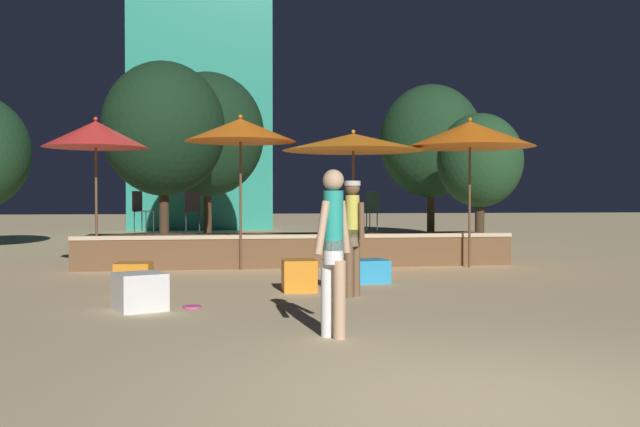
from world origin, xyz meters
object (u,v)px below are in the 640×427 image
Objects in this scene: patio_umbrella_3 at (353,142)px; bistro_chair_2 at (140,207)px; frisbee_disc at (192,307)px; patio_umbrella_2 at (470,134)px; person_0 at (333,246)px; bistro_chair_0 at (193,207)px; background_tree_2 at (208,135)px; cube_seat_2 at (134,278)px; patio_umbrella_1 at (240,130)px; person_1 at (352,232)px; patio_umbrella_0 at (96,134)px; cube_seat_0 at (140,292)px; cube_seat_3 at (299,275)px; cube_seat_1 at (368,271)px; background_tree_1 at (431,141)px; background_tree_4 at (480,161)px; bistro_chair_1 at (370,207)px; background_tree_3 at (164,129)px.

patio_umbrella_3 reaches higher than bistro_chair_2.
patio_umbrella_2 is at bearing 40.06° from frisbee_disc.
person_0 reaches higher than bistro_chair_0.
cube_seat_2 is at bearing -94.34° from background_tree_2.
patio_umbrella_1 reaches higher than person_1.
patio_umbrella_0 is at bearing 92.93° from person_1.
cube_seat_3 is (2.25, 1.52, 0.00)m from cube_seat_0.
bistro_chair_2 is at bearing 133.63° from cube_seat_1.
background_tree_1 is 4.68m from background_tree_4.
patio_umbrella_2 is 3.44× the size of bistro_chair_1.
background_tree_2 is at bearing 86.99° from cube_seat_0.
cube_seat_1 is (-0.25, -2.49, -2.39)m from patio_umbrella_3.
cube_seat_2 is at bearing -134.30° from background_tree_4.
cube_seat_3 is (-3.96, -3.20, -2.51)m from patio_umbrella_2.
cube_seat_3 is (-1.32, -1.01, 0.05)m from cube_seat_1.
cube_seat_1 is at bearing -122.07° from background_tree_4.
patio_umbrella_0 is 3.36× the size of bistro_chair_1.
bistro_chair_2 reaches higher than frisbee_disc.
patio_umbrella_0 is at bearing 134.77° from cube_seat_3.
bistro_chair_0 is 7.01m from frisbee_disc.
patio_umbrella_1 is 5.74m from frisbee_disc.
bistro_chair_0 and bistro_chair_1 have the same top height.
cube_seat_2 reaches higher than frisbee_disc.
bistro_chair_0 is at bearing -153.47° from background_tree_4.
background_tree_3 is at bearing 152.34° from person_0.
frisbee_disc is (0.14, -6.90, -1.22)m from bistro_chair_0.
frisbee_disc is at bearing -90.69° from background_tree_2.
patio_umbrella_2 reaches higher than cube_seat_2.
background_tree_3 is (-1.25, -4.56, -0.26)m from background_tree_2.
patio_umbrella_1 is at bearing 146.98° from person_0.
background_tree_3 is (-2.65, 10.18, 3.18)m from cube_seat_3.
cube_seat_3 is 10.99m from background_tree_3.
patio_umbrella_2 is 8.19m from cube_seat_0.
background_tree_2 reaches higher than patio_umbrella_0.
patio_umbrella_2 is 5.67m from cube_seat_3.
frisbee_disc is (-5.55, -4.67, -2.73)m from patio_umbrella_2.
patio_umbrella_0 is 0.51× the size of background_tree_2.
cube_seat_0 reaches higher than cube_seat_2.
bistro_chair_2 is at bearing 69.85° from patio_umbrella_0.
background_tree_2 is at bearing 145.96° from person_0.
background_tree_3 is (0.90, 6.60, 0.75)m from patio_umbrella_0.
cube_seat_1 is 14.66m from background_tree_1.
background_tree_1 is (7.41, 10.77, 0.72)m from patio_umbrella_1.
patio_umbrella_3 is 3.25× the size of bistro_chair_0.
cube_seat_2 is 1.91m from frisbee_disc.
person_1 reaches higher than cube_seat_0.
patio_umbrella_0 is 3.36× the size of bistro_chair_2.
person_0 is (-1.68, -7.17, -1.64)m from patio_umbrella_3.
bistro_chair_1 is 3.67× the size of frisbee_disc.
cube_seat_3 is at bearing -84.59° from background_tree_2.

